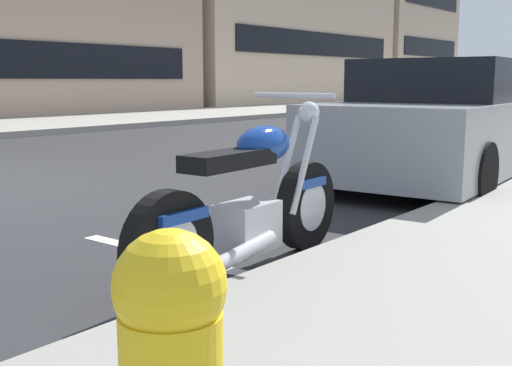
# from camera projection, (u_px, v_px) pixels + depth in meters

# --- Properties ---
(sidewalk_far_curb) EXTENTS (120.00, 5.00, 0.14)m
(sidewalk_far_curb) POSITION_uv_depth(u_px,v_px,m) (188.00, 115.00, 20.74)
(sidewalk_far_curb) COLOR gray
(sidewalk_far_curb) RESTS_ON ground
(parking_stall_stripe) EXTENTS (0.12, 2.20, 0.01)m
(parking_stall_stripe) POSITION_uv_depth(u_px,v_px,m) (194.00, 261.00, 4.24)
(parking_stall_stripe) COLOR silver
(parking_stall_stripe) RESTS_ON ground
(parked_motorcycle) EXTENTS (2.05, 0.62, 1.11)m
(parked_motorcycle) POSITION_uv_depth(u_px,v_px,m) (250.00, 206.00, 3.95)
(parked_motorcycle) COLOR black
(parked_motorcycle) RESTS_ON ground
(parked_car_near_corner) EXTENTS (4.63, 2.06, 1.42)m
(parked_car_near_corner) POSITION_uv_depth(u_px,v_px,m) (448.00, 123.00, 7.69)
(parked_car_near_corner) COLOR gray
(parked_car_near_corner) RESTS_ON ground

